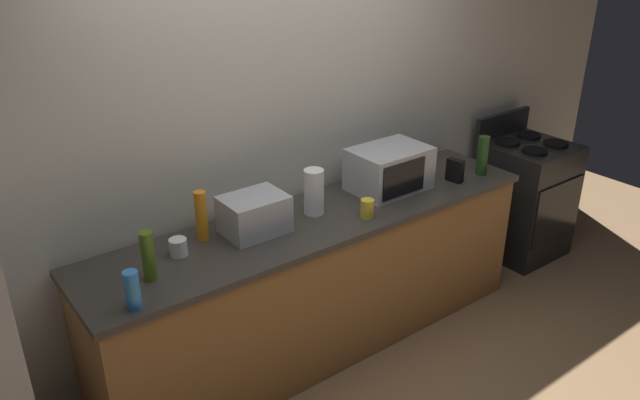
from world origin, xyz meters
TOP-DOWN VIEW (x-y plane):
  - ground_plane at (0.00, 0.00)m, footprint 8.00×8.00m
  - back_wall at (0.00, 0.81)m, footprint 6.40×0.10m
  - counter_run at (0.00, 0.40)m, footprint 2.84×0.64m
  - stove_range at (2.00, 0.40)m, footprint 0.60×0.61m
  - microwave at (0.58, 0.45)m, footprint 0.48×0.35m
  - toaster_oven at (-0.40, 0.46)m, footprint 0.34×0.26m
  - paper_towel_roll at (-0.01, 0.45)m, footprint 0.12×0.12m
  - cordless_phone at (1.00, 0.28)m, footprint 0.07×0.12m
  - bottle_olive_oil at (-1.05, 0.34)m, footprint 0.06×0.06m
  - bottle_dish_soap at (-0.67, 0.55)m, footprint 0.06×0.06m
  - bottle_wine at (1.24, 0.25)m, footprint 0.07×0.07m
  - bottle_spray_cleaner at (-1.21, 0.17)m, footprint 0.07×0.07m
  - mug_white at (-0.85, 0.48)m, footprint 0.09×0.09m
  - mug_yellow at (0.20, 0.22)m, footprint 0.08×0.08m

SIDE VIEW (x-z plane):
  - ground_plane at x=0.00m, z-range 0.00..0.00m
  - counter_run at x=0.00m, z-range 0.00..0.90m
  - stove_range at x=2.00m, z-range -0.08..1.00m
  - mug_white at x=-0.85m, z-range 0.90..0.99m
  - mug_yellow at x=0.20m, z-range 0.90..1.01m
  - cordless_phone at x=1.00m, z-range 0.90..1.05m
  - bottle_spray_cleaner at x=-1.21m, z-range 0.90..1.08m
  - toaster_oven at x=-0.40m, z-range 0.90..1.11m
  - bottle_olive_oil at x=-1.05m, z-range 0.90..1.15m
  - bottle_wine at x=1.24m, z-range 0.90..1.16m
  - microwave at x=0.58m, z-range 0.90..1.17m
  - paper_towel_roll at x=-0.01m, z-range 0.90..1.17m
  - bottle_dish_soap at x=-0.67m, z-range 0.90..1.18m
  - back_wall at x=0.00m, z-range 0.00..2.70m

